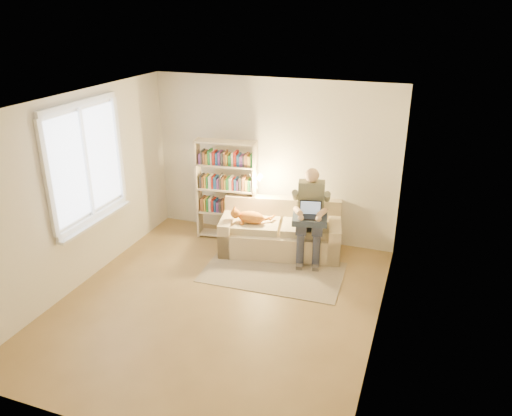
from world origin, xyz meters
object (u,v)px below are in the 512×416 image
at_px(sofa, 281,234).
at_px(cat, 251,217).
at_px(laptop, 309,213).
at_px(bookshelf, 227,185).
at_px(person, 310,210).

xyz_separation_m(sofa, cat, (-0.41, -0.21, 0.31)).
bearing_deg(cat, laptop, -9.94).
bearing_deg(bookshelf, sofa, -17.30).
height_order(sofa, cat, sofa).
bearing_deg(person, bookshelf, 159.73).
bearing_deg(bookshelf, laptop, -20.87).
bearing_deg(sofa, cat, -165.24).
bearing_deg(cat, person, -1.75).
distance_m(sofa, cat, 0.56).
height_order(person, cat, person).
bearing_deg(cat, bookshelf, 134.61).
bearing_deg(bookshelf, cat, -41.26).
bearing_deg(sofa, laptop, -31.81).
distance_m(sofa, bookshelf, 1.17).
height_order(laptop, bookshelf, bookshelf).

